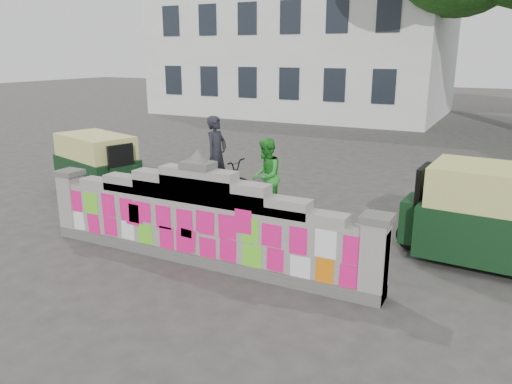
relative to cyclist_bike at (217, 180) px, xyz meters
The scene contains 8 objects.
ground 3.73m from the cyclist_bike, 62.87° to the right, with size 100.00×100.00×0.00m, color #383533.
parapet_wall 3.70m from the cyclist_bike, 62.92° to the right, with size 6.48×0.44×2.01m.
building 19.74m from the cyclist_bike, 105.87° to the left, with size 16.00×10.00×8.90m.
cyclist_bike is the anchor object (origin of this frame).
cyclist_rider 0.38m from the cyclist_bike, ahead, with size 0.68×0.44×1.85m, color black.
pedestrian 1.48m from the cyclist_bike, ahead, with size 0.83×0.64×1.70m, color green.
rickshaw_left 3.27m from the cyclist_bike, 167.92° to the right, with size 2.80×1.89×1.50m.
rickshaw_right 6.35m from the cyclist_bike, ahead, with size 3.16×1.61×1.72m.
Camera 1 is at (4.56, -6.73, 3.55)m, focal length 35.00 mm.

